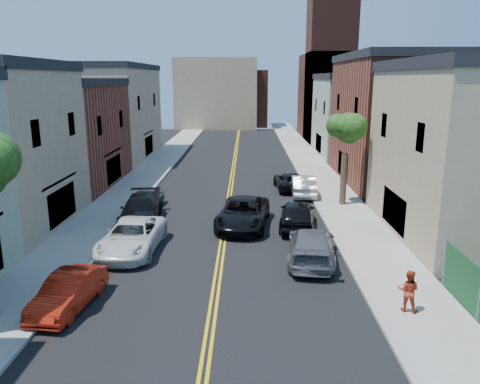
{
  "coord_description": "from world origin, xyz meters",
  "views": [
    {
      "loc": [
        1.25,
        -1.18,
        8.57
      ],
      "look_at": [
        0.89,
        25.76,
        2.0
      ],
      "focal_mm": 34.93,
      "sensor_mm": 36.0,
      "label": 1
    }
  ],
  "objects_px": {
    "black_car_left": "(141,210)",
    "pedestrian_right": "(408,291)",
    "silver_car_right": "(303,185)",
    "white_pickup": "(132,237)",
    "black_suv_lane": "(243,213)",
    "grey_car_right": "(311,245)",
    "black_car_right": "(297,214)",
    "dark_car_right_far": "(290,181)",
    "red_sedan": "(68,292)",
    "grey_car_left": "(145,199)"
  },
  "relations": [
    {
      "from": "black_car_left",
      "to": "pedestrian_right",
      "type": "height_order",
      "value": "pedestrian_right"
    },
    {
      "from": "silver_car_right",
      "to": "black_car_left",
      "type": "bearing_deg",
      "value": 34.28
    },
    {
      "from": "white_pickup",
      "to": "black_suv_lane",
      "type": "height_order",
      "value": "black_suv_lane"
    },
    {
      "from": "black_suv_lane",
      "to": "pedestrian_right",
      "type": "relative_size",
      "value": 3.73
    },
    {
      "from": "grey_car_right",
      "to": "silver_car_right",
      "type": "xyz_separation_m",
      "value": [
        1.1,
        12.9,
        -0.0
      ]
    },
    {
      "from": "black_car_left",
      "to": "black_car_right",
      "type": "xyz_separation_m",
      "value": [
        9.41,
        -1.0,
        0.04
      ]
    },
    {
      "from": "dark_car_right_far",
      "to": "pedestrian_right",
      "type": "distance_m",
      "value": 20.27
    },
    {
      "from": "white_pickup",
      "to": "black_suv_lane",
      "type": "distance_m",
      "value": 6.99
    },
    {
      "from": "white_pickup",
      "to": "black_car_right",
      "type": "height_order",
      "value": "black_car_right"
    },
    {
      "from": "red_sedan",
      "to": "black_car_right",
      "type": "distance_m",
      "value": 13.99
    },
    {
      "from": "grey_car_right",
      "to": "silver_car_right",
      "type": "distance_m",
      "value": 12.94
    },
    {
      "from": "white_pickup",
      "to": "grey_car_left",
      "type": "xyz_separation_m",
      "value": [
        -0.98,
        7.85,
        -0.08
      ]
    },
    {
      "from": "red_sedan",
      "to": "white_pickup",
      "type": "bearing_deg",
      "value": 88.3
    },
    {
      "from": "white_pickup",
      "to": "black_suv_lane",
      "type": "relative_size",
      "value": 0.95
    },
    {
      "from": "pedestrian_right",
      "to": "grey_car_left",
      "type": "bearing_deg",
      "value": -23.41
    },
    {
      "from": "white_pickup",
      "to": "silver_car_right",
      "type": "bearing_deg",
      "value": 51.97
    },
    {
      "from": "grey_car_left",
      "to": "black_suv_lane",
      "type": "distance_m",
      "value": 7.53
    },
    {
      "from": "grey_car_right",
      "to": "silver_car_right",
      "type": "height_order",
      "value": "grey_car_right"
    },
    {
      "from": "red_sedan",
      "to": "black_suv_lane",
      "type": "bearing_deg",
      "value": 64.84
    },
    {
      "from": "grey_car_right",
      "to": "black_car_right",
      "type": "bearing_deg",
      "value": -80.88
    },
    {
      "from": "red_sedan",
      "to": "black_suv_lane",
      "type": "distance_m",
      "value": 12.18
    },
    {
      "from": "red_sedan",
      "to": "black_car_right",
      "type": "xyz_separation_m",
      "value": [
        9.76,
        10.02,
        0.16
      ]
    },
    {
      "from": "black_car_right",
      "to": "black_suv_lane",
      "type": "bearing_deg",
      "value": 3.11
    },
    {
      "from": "black_suv_lane",
      "to": "grey_car_left",
      "type": "bearing_deg",
      "value": 158.08
    },
    {
      "from": "dark_car_right_far",
      "to": "red_sedan",
      "type": "bearing_deg",
      "value": 58.21
    },
    {
      "from": "black_car_left",
      "to": "grey_car_right",
      "type": "relative_size",
      "value": 1.03
    },
    {
      "from": "black_suv_lane",
      "to": "red_sedan",
      "type": "bearing_deg",
      "value": -115.58
    },
    {
      "from": "black_suv_lane",
      "to": "black_car_left",
      "type": "bearing_deg",
      "value": -179.94
    },
    {
      "from": "silver_car_right",
      "to": "red_sedan",
      "type": "bearing_deg",
      "value": 59.99
    },
    {
      "from": "pedestrian_right",
      "to": "black_suv_lane",
      "type": "bearing_deg",
      "value": -34.98
    },
    {
      "from": "red_sedan",
      "to": "silver_car_right",
      "type": "relative_size",
      "value": 0.87
    },
    {
      "from": "red_sedan",
      "to": "black_car_right",
      "type": "height_order",
      "value": "black_car_right"
    },
    {
      "from": "grey_car_right",
      "to": "black_car_right",
      "type": "distance_m",
      "value": 5.08
    },
    {
      "from": "dark_car_right_far",
      "to": "black_suv_lane",
      "type": "height_order",
      "value": "black_suv_lane"
    },
    {
      "from": "grey_car_left",
      "to": "silver_car_right",
      "type": "bearing_deg",
      "value": 26.76
    },
    {
      "from": "pedestrian_right",
      "to": "grey_car_right",
      "type": "bearing_deg",
      "value": -36.71
    },
    {
      "from": "silver_car_right",
      "to": "pedestrian_right",
      "type": "xyz_separation_m",
      "value": [
        1.76,
        -18.14,
        0.17
      ]
    },
    {
      "from": "black_car_right",
      "to": "black_suv_lane",
      "type": "distance_m",
      "value": 3.18
    },
    {
      "from": "grey_car_left",
      "to": "silver_car_right",
      "type": "height_order",
      "value": "silver_car_right"
    },
    {
      "from": "white_pickup",
      "to": "pedestrian_right",
      "type": "bearing_deg",
      "value": -26.01
    },
    {
      "from": "white_pickup",
      "to": "pedestrian_right",
      "type": "distance_m",
      "value": 13.38
    },
    {
      "from": "red_sedan",
      "to": "black_car_right",
      "type": "relative_size",
      "value": 0.83
    },
    {
      "from": "grey_car_right",
      "to": "silver_car_right",
      "type": "relative_size",
      "value": 1.14
    },
    {
      "from": "black_car_left",
      "to": "pedestrian_right",
      "type": "bearing_deg",
      "value": -47.29
    },
    {
      "from": "grey_car_right",
      "to": "black_suv_lane",
      "type": "bearing_deg",
      "value": -50.45
    },
    {
      "from": "red_sedan",
      "to": "grey_car_left",
      "type": "height_order",
      "value": "grey_car_left"
    },
    {
      "from": "black_car_left",
      "to": "black_suv_lane",
      "type": "relative_size",
      "value": 0.93
    },
    {
      "from": "dark_car_right_far",
      "to": "pedestrian_right",
      "type": "bearing_deg",
      "value": 92.67
    },
    {
      "from": "grey_car_left",
      "to": "black_car_right",
      "type": "distance_m",
      "value": 10.5
    },
    {
      "from": "white_pickup",
      "to": "silver_car_right",
      "type": "relative_size",
      "value": 1.2
    }
  ]
}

